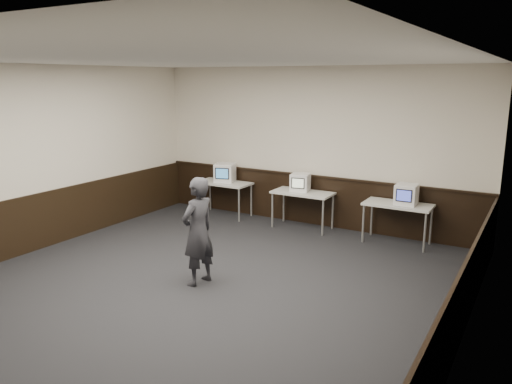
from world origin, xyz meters
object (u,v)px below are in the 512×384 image
Objects in this scene: desk_center at (303,195)px; person at (198,231)px; desk_left at (224,185)px; desk_right at (398,207)px; emac_center at (300,182)px; emac_left at (225,173)px; emac_right at (406,194)px.

person reaches higher than desk_center.
desk_right is (3.80, 0.00, 0.00)m from desk_left.
emac_center is at bearing 150.36° from desk_center.
emac_left is 3.92m from emac_right.
person is (1.78, -3.34, -0.15)m from emac_left.
emac_right is (3.93, -0.00, 0.26)m from desk_left.
emac_right reaches higher than emac_center.
emac_left is at bearing 177.51° from emac_right.
person reaches higher than desk_right.
person is at bearing -91.95° from desk_center.
person is at bearing -101.56° from emac_center.
emac_center is at bearing 176.78° from emac_right.
emac_right reaches higher than desk_right.
emac_left reaches higher than emac_center.
emac_right is 0.26× the size of person.
person is (-2.15, -3.30, -0.14)m from emac_right.
desk_right is 2.77× the size of emac_center.
desk_left and desk_center have the same top height.
desk_right is 2.28× the size of emac_left.
emac_center reaches higher than desk_right.
emac_right is (2.03, -0.00, 0.26)m from desk_center.
desk_center is 1.00× the size of desk_right.
desk_left is 2.77× the size of emac_center.
emac_right is (0.13, -0.00, 0.26)m from desk_right.
emac_right is at bearing -0.04° from desk_left.
desk_left is at bearing 170.43° from emac_center.
desk_left is at bearing -144.26° from person.
emac_center is at bearing -17.07° from emac_left.
emac_center is (1.82, 0.04, 0.25)m from desk_left.
emac_right is at bearing -17.91° from emac_left.
desk_left is 3.94m from emac_right.
desk_right is 3.87m from person.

